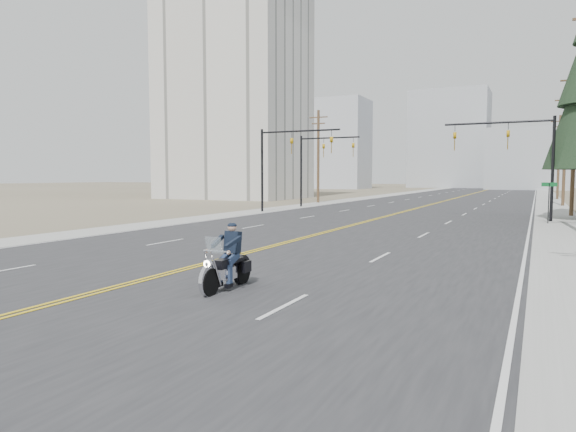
{
  "coord_description": "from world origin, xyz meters",
  "views": [
    {
      "loc": [
        10.15,
        -6.37,
        3.0
      ],
      "look_at": [
        2.19,
        9.95,
        1.6
      ],
      "focal_mm": 32.0,
      "sensor_mm": 36.0,
      "label": 1
    }
  ],
  "objects": [
    {
      "name": "street_sign",
      "position": [
        10.8,
        30.0,
        1.8
      ],
      "size": [
        0.9,
        0.06,
        2.62
      ],
      "color": "black",
      "rests_on": "ground"
    },
    {
      "name": "haze_bldg_f",
      "position": [
        -50.0,
        130.0,
        8.0
      ],
      "size": [
        12.0,
        12.0,
        16.0
      ],
      "primitive_type": "cube",
      "color": "#ADB2B7",
      "rests_on": "ground"
    },
    {
      "name": "haze_bldg_b",
      "position": [
        8.0,
        125.0,
        7.0
      ],
      "size": [
        18.0,
        14.0,
        14.0
      ],
      "primitive_type": "cube",
      "color": "#ADB2B7",
      "rests_on": "ground"
    },
    {
      "name": "utility_pole_left",
      "position": [
        -12.5,
        48.0,
        5.48
      ],
      "size": [
        2.2,
        0.3,
        10.5
      ],
      "color": "brown",
      "rests_on": "ground"
    },
    {
      "name": "sidewalk_right",
      "position": [
        11.5,
        70.0,
        0.01
      ],
      "size": [
        3.0,
        200.0,
        0.01
      ],
      "primitive_type": "cube",
      "color": "#A5A5A0",
      "rests_on": "ground"
    },
    {
      "name": "haze_bldg_a",
      "position": [
        -35.0,
        115.0,
        11.0
      ],
      "size": [
        14.0,
        12.0,
        22.0
      ],
      "primitive_type": "cube",
      "color": "#B7BCC6",
      "rests_on": "ground"
    },
    {
      "name": "traffic_mast_far",
      "position": [
        -9.31,
        40.0,
        4.87
      ],
      "size": [
        6.1,
        0.26,
        7.0
      ],
      "color": "black",
      "rests_on": "ground"
    },
    {
      "name": "motorcyclist",
      "position": [
        2.82,
        4.95,
        0.88
      ],
      "size": [
        1.02,
        2.28,
        1.77
      ],
      "primitive_type": null,
      "rotation": [
        0.0,
        0.0,
        3.16
      ],
      "color": "black",
      "rests_on": "ground"
    },
    {
      "name": "road",
      "position": [
        0.0,
        70.0,
        0.01
      ],
      "size": [
        20.0,
        200.0,
        0.01
      ],
      "primitive_type": "cube",
      "color": "#303033",
      "rests_on": "ground"
    },
    {
      "name": "utility_pole_e",
      "position": [
        12.5,
        70.0,
        5.73
      ],
      "size": [
        2.2,
        0.3,
        11.0
      ],
      "color": "brown",
      "rests_on": "ground"
    },
    {
      "name": "apartment_block",
      "position": [
        -28.0,
        55.0,
        15.0
      ],
      "size": [
        18.0,
        14.0,
        30.0
      ],
      "primitive_type": "cube",
      "color": "silver",
      "rests_on": "ground"
    },
    {
      "name": "haze_bldg_d",
      "position": [
        -12.0,
        140.0,
        13.0
      ],
      "size": [
        20.0,
        15.0,
        26.0
      ],
      "primitive_type": "cube",
      "color": "#ADB2B7",
      "rests_on": "ground"
    },
    {
      "name": "utility_pole_c",
      "position": [
        12.5,
        38.0,
        5.73
      ],
      "size": [
        2.2,
        0.3,
        11.0
      ],
      "color": "brown",
      "rests_on": "ground"
    },
    {
      "name": "sidewalk_left",
      "position": [
        -11.5,
        70.0,
        0.01
      ],
      "size": [
        3.0,
        200.0,
        0.01
      ],
      "primitive_type": "cube",
      "color": "#A5A5A0",
      "rests_on": "ground"
    },
    {
      "name": "utility_pole_d",
      "position": [
        12.5,
        53.0,
        5.98
      ],
      "size": [
        2.2,
        0.3,
        11.5
      ],
      "color": "brown",
      "rests_on": "ground"
    },
    {
      "name": "traffic_mast_left",
      "position": [
        -8.98,
        32.0,
        4.94
      ],
      "size": [
        7.1,
        0.26,
        7.0
      ],
      "color": "black",
      "rests_on": "ground"
    },
    {
      "name": "traffic_mast_right",
      "position": [
        8.98,
        32.0,
        4.94
      ],
      "size": [
        7.1,
        0.26,
        7.0
      ],
      "color": "black",
      "rests_on": "ground"
    }
  ]
}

